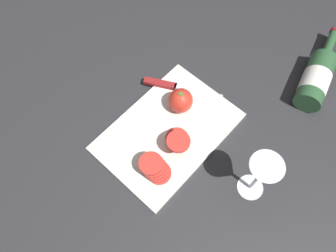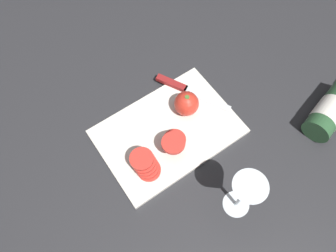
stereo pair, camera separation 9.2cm
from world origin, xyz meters
name	(u,v)px [view 1 (the left image)]	position (x,y,z in m)	size (l,w,h in m)	color
ground_plane	(137,146)	(0.00, 0.00, 0.00)	(3.00, 3.00, 0.00)	#28282B
cutting_board	(168,132)	(0.09, -0.04, 0.01)	(0.39, 0.27, 0.01)	silver
wine_bottle	(317,78)	(0.52, -0.26, 0.04)	(0.32, 0.13, 0.08)	#2D5633
wine_glass	(262,173)	(0.12, -0.31, 0.12)	(0.08, 0.08, 0.17)	silver
whole_tomato	(181,101)	(0.18, -0.01, 0.05)	(0.07, 0.07, 0.07)	red
knife	(168,85)	(0.20, 0.07, 0.02)	(0.13, 0.23, 0.01)	silver
tomato_slice_stack_near	(155,168)	(-0.02, -0.09, 0.04)	(0.07, 0.09, 0.05)	red
tomato_slice_stack_far	(178,140)	(0.08, -0.08, 0.04)	(0.09, 0.09, 0.06)	red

